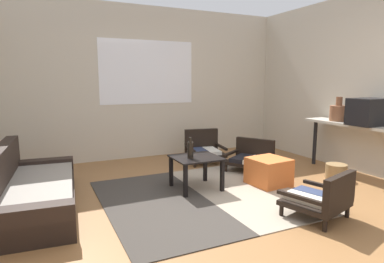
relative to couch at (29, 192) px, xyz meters
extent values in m
plane|color=olive|center=(1.97, -1.10, -0.21)|extent=(7.80, 7.80, 0.00)
cube|color=beige|center=(1.97, 1.96, 1.14)|extent=(5.60, 0.12, 2.70)
cube|color=white|center=(1.97, 1.90, 1.34)|extent=(1.73, 0.01, 1.13)
cube|color=#38332D|center=(1.31, -0.44, -0.20)|extent=(1.17, 2.27, 0.01)
cube|color=gray|center=(2.48, -0.44, -0.20)|extent=(1.17, 2.27, 0.01)
cube|color=black|center=(0.07, -0.01, -0.10)|extent=(0.95, 2.00, 0.21)
cube|color=gray|center=(0.10, -0.01, 0.05)|extent=(0.84, 1.81, 0.10)
cube|color=black|center=(-0.26, 0.02, 0.19)|extent=(0.30, 1.94, 0.58)
cube|color=black|center=(0.14, 0.87, -0.03)|extent=(0.80, 0.25, 0.36)
cube|color=black|center=(0.00, -0.88, -0.03)|extent=(0.80, 0.25, 0.36)
cube|color=black|center=(1.94, -0.15, 0.21)|extent=(0.59, 0.55, 0.02)
cube|color=black|center=(1.69, 0.08, 0.00)|extent=(0.04, 0.04, 0.41)
cube|color=black|center=(2.20, 0.08, 0.00)|extent=(0.04, 0.04, 0.41)
cube|color=black|center=(1.69, -0.39, 0.00)|extent=(0.04, 0.04, 0.41)
cube|color=black|center=(2.20, -0.39, 0.00)|extent=(0.04, 0.04, 0.41)
cylinder|color=black|center=(2.90, 0.74, -0.14)|extent=(0.04, 0.04, 0.13)
cylinder|color=black|center=(2.39, 0.82, -0.14)|extent=(0.04, 0.04, 0.13)
cylinder|color=black|center=(2.97, 1.19, -0.14)|extent=(0.04, 0.04, 0.13)
cylinder|color=black|center=(2.47, 1.27, -0.14)|extent=(0.04, 0.04, 0.13)
cube|color=black|center=(2.68, 1.00, -0.05)|extent=(0.67, 0.62, 0.05)
cube|color=silver|center=(2.78, 0.97, 0.00)|extent=(0.27, 0.50, 0.06)
cube|color=#2D3856|center=(2.58, 1.00, 0.00)|extent=(0.27, 0.50, 0.06)
cube|color=black|center=(2.72, 1.24, 0.16)|extent=(0.60, 0.17, 0.37)
cube|color=black|center=(2.96, 0.96, 0.06)|extent=(0.13, 0.53, 0.04)
cube|color=black|center=(2.41, 1.05, 0.06)|extent=(0.13, 0.53, 0.04)
cylinder|color=black|center=(2.37, -1.31, -0.14)|extent=(0.04, 0.04, 0.12)
cylinder|color=black|center=(2.84, -1.17, -0.14)|extent=(0.04, 0.04, 0.12)
cylinder|color=black|center=(2.51, -1.75, -0.14)|extent=(0.04, 0.04, 0.12)
cylinder|color=black|center=(2.97, -1.62, -0.14)|extent=(0.04, 0.04, 0.12)
cube|color=black|center=(2.67, -1.46, -0.06)|extent=(0.70, 0.69, 0.05)
cube|color=beige|center=(2.57, -1.47, 0.00)|extent=(0.32, 0.52, 0.06)
cube|color=#2D3856|center=(2.76, -1.41, 0.00)|extent=(0.32, 0.52, 0.06)
cube|color=black|center=(2.74, -1.69, 0.13)|extent=(0.56, 0.23, 0.33)
cube|color=black|center=(2.42, -1.54, 0.06)|extent=(0.20, 0.54, 0.04)
cube|color=black|center=(2.92, -1.38, 0.06)|extent=(0.20, 0.54, 0.04)
cylinder|color=black|center=(3.00, -0.11, -0.15)|extent=(0.04, 0.04, 0.12)
cylinder|color=black|center=(2.71, 0.37, -0.15)|extent=(0.04, 0.04, 0.12)
cylinder|color=black|center=(3.38, 0.12, -0.15)|extent=(0.04, 0.04, 0.12)
cylinder|color=black|center=(3.09, 0.60, -0.15)|extent=(0.04, 0.04, 0.12)
cube|color=black|center=(3.04, 0.25, -0.06)|extent=(0.78, 0.82, 0.05)
cube|color=silver|center=(3.08, 0.14, -0.01)|extent=(0.51, 0.42, 0.06)
cube|color=black|center=(2.97, 0.33, -0.01)|extent=(0.51, 0.42, 0.06)
cube|color=black|center=(3.24, 0.37, 0.12)|extent=(0.39, 0.58, 0.31)
cube|color=black|center=(3.20, -0.01, 0.05)|extent=(0.47, 0.31, 0.04)
cube|color=black|center=(2.89, 0.50, 0.05)|extent=(0.47, 0.31, 0.04)
cube|color=#D1662D|center=(2.90, -0.41, -0.02)|extent=(0.52, 0.52, 0.37)
cube|color=beige|center=(4.32, -0.64, 0.55)|extent=(0.39, 1.74, 0.04)
cylinder|color=black|center=(4.32, 0.17, 0.16)|extent=(0.06, 0.06, 0.74)
cube|color=black|center=(4.32, -0.79, 0.76)|extent=(0.55, 0.38, 0.37)
cube|color=black|center=(4.05, -0.79, 0.78)|extent=(0.01, 0.30, 0.26)
cylinder|color=brown|center=(4.32, -0.26, 0.69)|extent=(0.26, 0.26, 0.23)
cylinder|color=brown|center=(4.32, -0.26, 0.88)|extent=(0.09, 0.09, 0.14)
cylinder|color=black|center=(1.85, -0.19, 0.33)|extent=(0.08, 0.08, 0.21)
cylinder|color=black|center=(1.85, -0.19, 0.46)|extent=(0.03, 0.03, 0.06)
cylinder|color=olive|center=(3.94, -0.62, -0.10)|extent=(0.29, 0.29, 0.22)
camera|label=1|loc=(0.16, -3.83, 1.19)|focal=30.60mm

